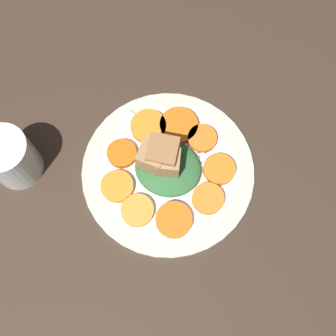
% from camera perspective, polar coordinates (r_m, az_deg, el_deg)
% --- Properties ---
extents(table_slab, '(1.20, 1.20, 0.02)m').
position_cam_1_polar(table_slab, '(0.71, -0.00, -0.80)').
color(table_slab, '#38281E').
rests_on(table_slab, ground).
extents(plate, '(0.28, 0.28, 0.01)m').
position_cam_1_polar(plate, '(0.69, -0.00, -0.41)').
color(plate, beige).
rests_on(plate, table_slab).
extents(carrot_slice_0, '(0.06, 0.06, 0.01)m').
position_cam_1_polar(carrot_slice_0, '(0.66, 0.81, -7.01)').
color(carrot_slice_0, orange).
rests_on(carrot_slice_0, plate).
extents(carrot_slice_1, '(0.05, 0.05, 0.01)m').
position_cam_1_polar(carrot_slice_1, '(0.67, 5.44, -4.15)').
color(carrot_slice_1, orange).
rests_on(carrot_slice_1, plate).
extents(carrot_slice_2, '(0.05, 0.05, 0.01)m').
position_cam_1_polar(carrot_slice_2, '(0.69, 6.95, -0.16)').
color(carrot_slice_2, orange).
rests_on(carrot_slice_2, plate).
extents(carrot_slice_3, '(0.05, 0.05, 0.01)m').
position_cam_1_polar(carrot_slice_3, '(0.70, 4.65, 3.99)').
color(carrot_slice_3, orange).
rests_on(carrot_slice_3, plate).
extents(carrot_slice_4, '(0.06, 0.06, 0.01)m').
position_cam_1_polar(carrot_slice_4, '(0.71, 1.48, 5.80)').
color(carrot_slice_4, orange).
rests_on(carrot_slice_4, plate).
extents(carrot_slice_5, '(0.06, 0.06, 0.01)m').
position_cam_1_polar(carrot_slice_5, '(0.71, -2.67, 5.63)').
color(carrot_slice_5, orange).
rests_on(carrot_slice_5, plate).
extents(carrot_slice_6, '(0.05, 0.05, 0.01)m').
position_cam_1_polar(carrot_slice_6, '(0.69, -6.20, 2.11)').
color(carrot_slice_6, '#D45F13').
rests_on(carrot_slice_6, plate).
extents(carrot_slice_7, '(0.05, 0.05, 0.01)m').
position_cam_1_polar(carrot_slice_7, '(0.68, -6.89, -2.50)').
color(carrot_slice_7, orange).
rests_on(carrot_slice_7, plate).
extents(carrot_slice_8, '(0.05, 0.05, 0.01)m').
position_cam_1_polar(carrot_slice_8, '(0.66, -4.17, -5.75)').
color(carrot_slice_8, orange).
rests_on(carrot_slice_8, plate).
extents(center_pile, '(0.11, 0.10, 0.07)m').
position_cam_1_polar(center_pile, '(0.66, -0.41, 0.85)').
color(center_pile, '#2D6033').
rests_on(center_pile, plate).
extents(fork, '(0.19, 0.06, 0.00)m').
position_cam_1_polar(fork, '(0.70, 0.88, 3.50)').
color(fork, silver).
rests_on(fork, plate).
extents(water_glass, '(0.08, 0.08, 0.09)m').
position_cam_1_polar(water_glass, '(0.70, -20.56, 1.29)').
color(water_glass, silver).
rests_on(water_glass, table_slab).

